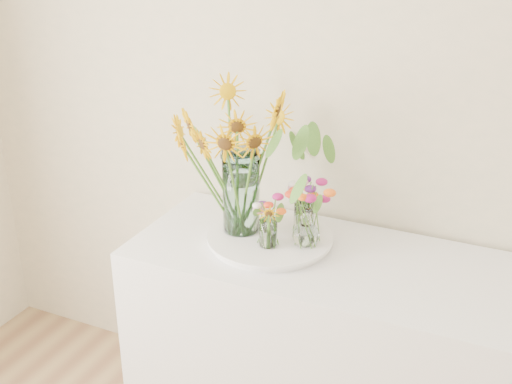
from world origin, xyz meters
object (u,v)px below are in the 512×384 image
mason_jar (241,192)px  small_vase_a (268,233)px  tray (270,240)px  small_vase_c (304,216)px  small_vase_b (306,227)px  counter (322,361)px

mason_jar → small_vase_a: 0.19m
tray → small_vase_c: small_vase_c is taller
small_vase_b → small_vase_c: (-0.04, 0.09, -0.01)m
tray → mason_jar: 0.20m
counter → tray: size_ratio=3.25×
mason_jar → small_vase_b: size_ratio=2.25×
counter → mason_jar: (-0.34, 0.01, 0.63)m
mason_jar → small_vase_a: (0.14, -0.07, -0.10)m
mason_jar → tray: bearing=0.2°
mason_jar → small_vase_b: mason_jar is taller
mason_jar → counter: bearing=-1.6°
counter → small_vase_c: (-0.13, 0.10, 0.54)m
counter → small_vase_a: small_vase_a is taller
small_vase_b → tray: bearing=177.1°
tray → small_vase_c: size_ratio=3.42×
counter → tray: 0.51m
counter → tray: (-0.22, 0.01, 0.46)m
counter → mason_jar: mason_jar is taller
mason_jar → small_vase_a: mason_jar is taller
counter → small_vase_b: small_vase_b is taller
tray → small_vase_c: (0.10, 0.09, 0.08)m
counter → small_vase_a: bearing=-162.1°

